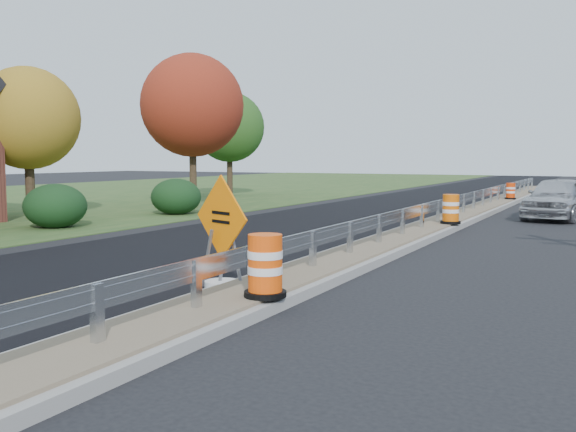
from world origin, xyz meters
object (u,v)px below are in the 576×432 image
at_px(barrel_median_far, 511,191).
at_px(car_silver, 558,198).
at_px(barrel_median_mid, 451,210).
at_px(caution_sign, 222,261).
at_px(barrel_median_near, 265,267).

distance_m(barrel_median_far, car_silver, 8.34).
distance_m(barrel_median_mid, barrel_median_far, 13.68).
distance_m(caution_sign, barrel_median_mid, 11.49).
distance_m(caution_sign, barrel_median_near, 1.76).
distance_m(barrel_median_near, barrel_median_mid, 12.38).
relative_size(caution_sign, barrel_median_far, 2.51).
bearing_deg(barrel_median_near, caution_sign, 145.97).
distance_m(barrel_median_near, barrel_median_far, 26.05).
relative_size(barrel_median_near, car_silver, 0.20).
bearing_deg(caution_sign, barrel_median_far, 108.96).
relative_size(caution_sign, barrel_median_near, 2.13).
height_order(barrel_median_far, car_silver, car_silver).
bearing_deg(barrel_median_near, barrel_median_far, 90.25).
relative_size(barrel_median_far, car_silver, 0.17).
relative_size(barrel_median_mid, car_silver, 0.20).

